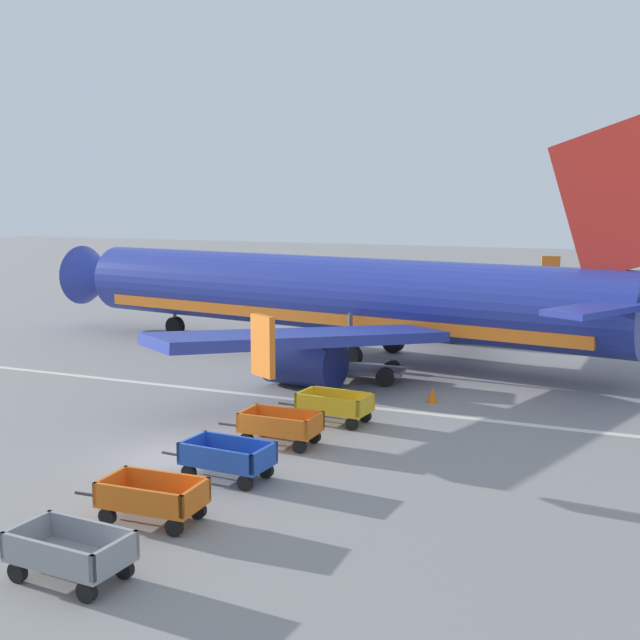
% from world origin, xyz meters
% --- Properties ---
extents(ground_plane, '(220.00, 220.00, 0.00)m').
position_xyz_m(ground_plane, '(0.00, 0.00, 0.00)').
color(ground_plane, gray).
extents(apron_stripe, '(120.00, 0.36, 0.01)m').
position_xyz_m(apron_stripe, '(0.00, 7.98, 0.01)').
color(apron_stripe, silver).
rests_on(apron_stripe, ground).
extents(airplane, '(37.60, 30.32, 11.34)m').
position_xyz_m(airplane, '(-1.22, 16.94, 3.05)').
color(airplane, '#28389E').
rests_on(airplane, ground).
extents(baggage_cart_nearest, '(3.59, 1.54, 1.07)m').
position_xyz_m(baggage_cart_nearest, '(2.29, -7.68, 0.60)').
color(baggage_cart_nearest, gray).
rests_on(baggage_cart_nearest, ground).
extents(baggage_cart_second_in_row, '(3.58, 1.51, 1.07)m').
position_xyz_m(baggage_cart_second_in_row, '(2.05, -4.43, 0.60)').
color(baggage_cart_second_in_row, orange).
rests_on(baggage_cart_second_in_row, ground).
extents(baggage_cart_third_in_row, '(3.59, 1.55, 1.07)m').
position_xyz_m(baggage_cart_third_in_row, '(2.20, -1.01, 0.60)').
color(baggage_cart_third_in_row, '#234CB2').
rests_on(baggage_cart_third_in_row, ground).
extents(baggage_cart_fourth_in_row, '(3.55, 1.40, 1.07)m').
position_xyz_m(baggage_cart_fourth_in_row, '(2.16, 2.49, 0.60)').
color(baggage_cart_fourth_in_row, orange).
rests_on(baggage_cart_fourth_in_row, ground).
extents(baggage_cart_far_end, '(3.59, 1.58, 1.07)m').
position_xyz_m(baggage_cart_far_end, '(2.78, 5.56, 0.60)').
color(baggage_cart_far_end, gold).
rests_on(baggage_cart_far_end, ground).
extents(service_truck_beside_carts, '(4.62, 2.57, 2.10)m').
position_xyz_m(service_truck_beside_carts, '(0.16, 12.02, 1.10)').
color(service_truck_beside_carts, slate).
rests_on(service_truck_beside_carts, ground).
extents(traffic_cone_near_plane, '(0.44, 0.44, 0.58)m').
position_xyz_m(traffic_cone_near_plane, '(5.20, 9.75, 0.29)').
color(traffic_cone_near_plane, orange).
rests_on(traffic_cone_near_plane, ground).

